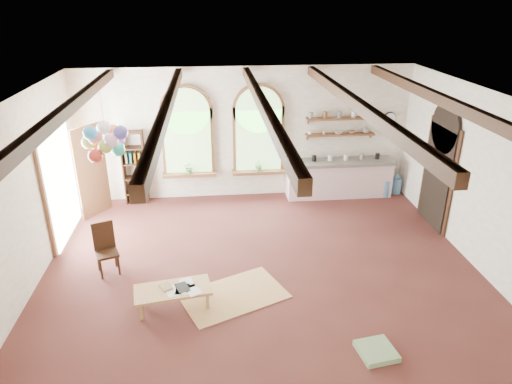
{
  "coord_description": "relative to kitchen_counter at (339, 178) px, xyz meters",
  "views": [
    {
      "loc": [
        -0.83,
        -7.14,
        4.73
      ],
      "look_at": [
        -0.05,
        0.6,
        1.32
      ],
      "focal_mm": 32.0,
      "sensor_mm": 36.0,
      "label": 1
    }
  ],
  "objects": [
    {
      "name": "floor",
      "position": [
        -2.3,
        -3.2,
        -0.48
      ],
      "size": [
        8.0,
        8.0,
        0.0
      ],
      "primitive_type": "plane",
      "color": "#532622",
      "rests_on": "ground"
    },
    {
      "name": "ceiling_beams",
      "position": [
        -2.3,
        -3.2,
        2.62
      ],
      "size": [
        6.2,
        6.8,
        0.18
      ],
      "primitive_type": null,
      "color": "#392012",
      "rests_on": "ceiling"
    },
    {
      "name": "window_left",
      "position": [
        -3.7,
        0.23,
        1.16
      ],
      "size": [
        1.3,
        0.28,
        2.2
      ],
      "color": "brown",
      "rests_on": "floor"
    },
    {
      "name": "window_right",
      "position": [
        -2.0,
        0.23,
        1.16
      ],
      "size": [
        1.3,
        0.28,
        2.2
      ],
      "color": "brown",
      "rests_on": "floor"
    },
    {
      "name": "left_doorway",
      "position": [
        -6.25,
        -1.4,
        0.67
      ],
      "size": [
        0.1,
        1.9,
        2.5
      ],
      "primitive_type": "cube",
      "color": "brown",
      "rests_on": "floor"
    },
    {
      "name": "right_doorway",
      "position": [
        1.65,
        -1.7,
        0.62
      ],
      "size": [
        0.1,
        1.3,
        2.4
      ],
      "primitive_type": "cube",
      "color": "black",
      "rests_on": "floor"
    },
    {
      "name": "kitchen_counter",
      "position": [
        0.0,
        0.0,
        0.0
      ],
      "size": [
        2.68,
        0.62,
        0.94
      ],
      "color": "silver",
      "rests_on": "floor"
    },
    {
      "name": "wall_shelf_lower",
      "position": [
        0.0,
        0.18,
        1.07
      ],
      "size": [
        1.7,
        0.24,
        0.04
      ],
      "primitive_type": "cube",
      "color": "brown",
      "rests_on": "wall_back"
    },
    {
      "name": "wall_shelf_upper",
      "position": [
        0.0,
        0.18,
        1.47
      ],
      "size": [
        1.7,
        0.24,
        0.04
      ],
      "primitive_type": "cube",
      "color": "brown",
      "rests_on": "wall_back"
    },
    {
      "name": "wall_clock",
      "position": [
        1.25,
        0.25,
        1.42
      ],
      "size": [
        0.32,
        0.04,
        0.32
      ],
      "primitive_type": "cylinder",
      "rotation": [
        1.57,
        0.0,
        0.0
      ],
      "color": "black",
      "rests_on": "wall_back"
    },
    {
      "name": "bookshelf",
      "position": [
        -5.0,
        0.12,
        0.42
      ],
      "size": [
        0.53,
        0.32,
        1.8
      ],
      "color": "#392012",
      "rests_on": "floor"
    },
    {
      "name": "coffee_table",
      "position": [
        -3.85,
        -4.13,
        -0.17
      ],
      "size": [
        1.3,
        0.75,
        0.35
      ],
      "color": "tan",
      "rests_on": "floor"
    },
    {
      "name": "side_chair",
      "position": [
        -5.11,
        -2.98,
        -0.2
      ],
      "size": [
        0.49,
        0.49,
        0.96
      ],
      "color": "#392012",
      "rests_on": "floor"
    },
    {
      "name": "floor_mat",
      "position": [
        -2.86,
        -3.94,
        -0.47
      ],
      "size": [
        1.98,
        1.64,
        0.02
      ],
      "primitive_type": "cube",
      "rotation": [
        0.0,
        0.0,
        0.41
      ],
      "color": "tan",
      "rests_on": "floor"
    },
    {
      "name": "floor_cushion",
      "position": [
        -0.91,
        -5.5,
        -0.43
      ],
      "size": [
        0.57,
        0.57,
        0.09
      ],
      "primitive_type": "cube",
      "rotation": [
        0.0,
        0.0,
        0.15
      ],
      "color": "gray",
      "rests_on": "floor"
    },
    {
      "name": "water_jug_a",
      "position": [
        1.17,
        -0.14,
        -0.23
      ],
      "size": [
        0.29,
        0.29,
        0.57
      ],
      "color": "#5080AC",
      "rests_on": "floor"
    },
    {
      "name": "water_jug_b",
      "position": [
        1.52,
        0.0,
        -0.25
      ],
      "size": [
        0.27,
        0.27,
        0.52
      ],
      "color": "#5080AC",
      "rests_on": "floor"
    },
    {
      "name": "balloon_cluster",
      "position": [
        -4.99,
        -2.4,
        1.86
      ],
      "size": [
        0.88,
        0.91,
        1.15
      ],
      "color": "silver",
      "rests_on": "floor"
    },
    {
      "name": "table_book",
      "position": [
        -4.04,
        -4.11,
        -0.12
      ],
      "size": [
        0.25,
        0.29,
        0.02
      ],
      "primitive_type": "imported",
      "rotation": [
        0.0,
        0.0,
        0.46
      ],
      "color": "olive",
      "rests_on": "coffee_table"
    },
    {
      "name": "tablet",
      "position": [
        -3.7,
        -4.11,
        -0.12
      ],
      "size": [
        0.27,
        0.32,
        0.01
      ],
      "primitive_type": "cube",
      "rotation": [
        0.0,
        0.0,
        0.38
      ],
      "color": "black",
      "rests_on": "coffee_table"
    },
    {
      "name": "potted_plant_left",
      "position": [
        -3.7,
        0.12,
        0.37
      ],
      "size": [
        0.27,
        0.23,
        0.3
      ],
      "primitive_type": "imported",
      "color": "#598C4C",
      "rests_on": "window_left"
    },
    {
      "name": "potted_plant_right",
      "position": [
        -2.0,
        0.12,
        0.37
      ],
      "size": [
        0.27,
        0.23,
        0.3
      ],
      "primitive_type": "imported",
      "color": "#598C4C",
      "rests_on": "window_right"
    },
    {
      "name": "shelf_cup_a",
      "position": [
        -0.75,
        0.18,
        1.14
      ],
      "size": [
        0.12,
        0.1,
        0.1
      ],
      "primitive_type": "imported",
      "color": "white",
      "rests_on": "wall_shelf_lower"
    },
    {
      "name": "shelf_cup_b",
      "position": [
        -0.4,
        0.18,
        1.14
      ],
      "size": [
        0.1,
        0.1,
        0.09
      ],
      "primitive_type": "imported",
      "color": "beige",
      "rests_on": "wall_shelf_lower"
    },
    {
      "name": "shelf_bowl_a",
      "position": [
        -0.05,
        0.18,
        1.12
      ],
      "size": [
        0.22,
        0.22,
        0.05
      ],
      "primitive_type": "imported",
      "color": "beige",
      "rests_on": "wall_shelf_lower"
    },
    {
      "name": "shelf_bowl_b",
      "position": [
        0.3,
        0.18,
        1.12
      ],
      "size": [
        0.2,
        0.2,
        0.06
      ],
      "primitive_type": "imported",
      "color": "#8C664C",
      "rests_on": "wall_shelf_lower"
    },
    {
      "name": "shelf_vase",
      "position": [
        0.65,
        0.18,
        1.19
      ],
      "size": [
        0.18,
        0.18,
        0.19
      ],
      "primitive_type": "imported",
      "color": "slate",
      "rests_on": "wall_shelf_lower"
    }
  ]
}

